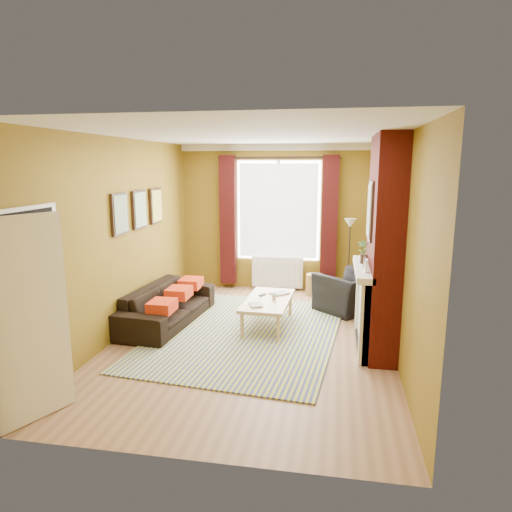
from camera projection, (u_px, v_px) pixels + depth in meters
name	position (u px, v px, depth m)	size (l,w,h in m)	color
ground	(253.00, 339.00, 6.46)	(5.50, 5.50, 0.00)	brown
room_walls	(301.00, 241.00, 6.35)	(3.82, 5.54, 2.83)	brown
striped_rug	(247.00, 333.00, 6.67)	(2.88, 3.75, 0.02)	navy
sofa	(168.00, 305.00, 7.05)	(2.01, 0.79, 0.59)	black
armchair	(350.00, 292.00, 7.65)	(1.00, 0.87, 0.65)	black
coffee_table	(268.00, 302.00, 6.89)	(0.70, 1.32, 0.43)	tan
wicker_stool	(314.00, 284.00, 8.61)	(0.36, 0.36, 0.40)	olive
floor_lamp	(350.00, 236.00, 8.22)	(0.24, 0.24, 1.48)	black
book_a	(250.00, 305.00, 6.54)	(0.18, 0.24, 0.02)	#999999
book_b	(276.00, 292.00, 7.25)	(0.21, 0.29, 0.02)	#999999
mug	(274.00, 296.00, 6.87)	(0.09, 0.09, 0.08)	#999999
tv_remote	(262.00, 295.00, 7.08)	(0.10, 0.15, 0.02)	#252427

